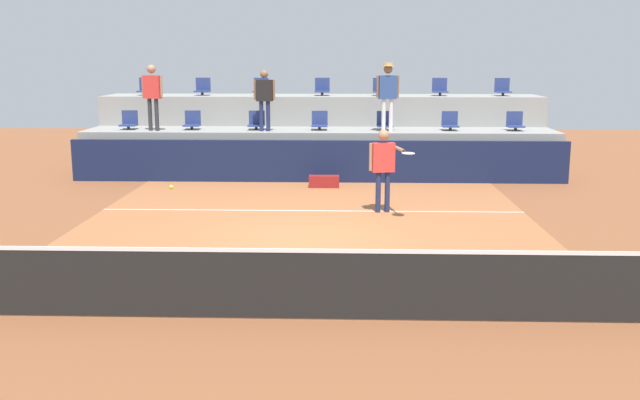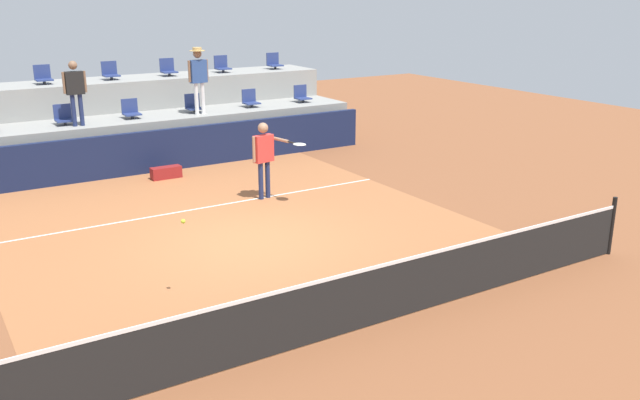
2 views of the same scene
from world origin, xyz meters
name	(u,v)px [view 1 (image 1 of 2)]	position (x,y,z in m)	size (l,w,h in m)	color
ground_plane	(306,239)	(0.00, 0.00, 0.00)	(40.00, 40.00, 0.00)	brown
court_inner_paint	(309,226)	(0.00, 1.00, 0.00)	(9.00, 10.00, 0.01)	#A36038
court_service_line	(312,211)	(0.00, 2.40, 0.01)	(9.00, 0.06, 0.00)	silver
tennis_net	(289,281)	(0.00, -4.00, 0.50)	(10.48, 0.08, 1.07)	black
sponsor_backboard	(318,161)	(0.00, 6.00, 0.55)	(13.00, 0.16, 1.10)	#141E42
seating_tier_lower	(320,152)	(0.00, 7.30, 0.62)	(13.00, 1.80, 1.25)	gray
seating_tier_upper	(322,130)	(0.00, 9.10, 1.05)	(13.00, 1.80, 2.10)	gray
stadium_chair_lower_far_left	(129,122)	(-5.32, 7.23, 1.46)	(0.44, 0.40, 0.52)	#2D2D33
stadium_chair_lower_left	(192,122)	(-3.54, 7.23, 1.46)	(0.44, 0.40, 0.52)	#2D2D33
stadium_chair_lower_mid_left	(256,122)	(-1.75, 7.23, 1.46)	(0.44, 0.40, 0.52)	#2D2D33
stadium_chair_lower_center	(319,122)	(0.00, 7.23, 1.46)	(0.44, 0.40, 0.52)	#2D2D33
stadium_chair_lower_mid_right	(385,122)	(1.80, 7.23, 1.46)	(0.44, 0.40, 0.52)	#2D2D33
stadium_chair_lower_right	(450,123)	(3.59, 7.23, 1.46)	(0.44, 0.40, 0.52)	#2D2D33
stadium_chair_lower_far_right	(515,123)	(5.36, 7.23, 1.46)	(0.44, 0.40, 0.52)	#2D2D33
stadium_chair_upper_far_left	(146,88)	(-5.30, 9.03, 2.31)	(0.44, 0.40, 0.52)	#2D2D33
stadium_chair_upper_left	(203,88)	(-3.58, 9.03, 2.31)	(0.44, 0.40, 0.52)	#2D2D33
stadium_chair_upper_mid_left	(261,88)	(-1.82, 9.03, 2.31)	(0.44, 0.40, 0.52)	#2D2D33
stadium_chair_upper_center	(322,88)	(0.02, 9.03, 2.31)	(0.44, 0.40, 0.52)	#2D2D33
stadium_chair_upper_mid_right	(380,88)	(1.75, 9.03, 2.31)	(0.44, 0.40, 0.52)	#2D2D33
stadium_chair_upper_right	(440,88)	(3.51, 9.03, 2.31)	(0.44, 0.40, 0.52)	#2D2D33
stadium_chair_upper_far_right	(503,88)	(5.36, 9.03, 2.31)	(0.44, 0.40, 0.52)	#2D2D33
tennis_player	(384,162)	(1.52, 2.32, 1.08)	(0.90, 1.18, 1.76)	navy
spectator_in_white	(152,91)	(-4.52, 6.85, 2.33)	(0.61, 0.29, 1.78)	#2D2D33
spectator_leaning_on_rail	(264,95)	(-1.47, 6.85, 2.24)	(0.58, 0.23, 1.64)	navy
spectator_with_hat	(388,89)	(1.84, 6.85, 2.39)	(0.62, 0.48, 1.84)	white
tennis_ball	(171,187)	(-1.97, -1.78, 1.27)	(0.07, 0.07, 0.07)	#CCE033
equipment_bag	(324,182)	(0.18, 5.22, 0.15)	(0.76, 0.28, 0.30)	maroon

